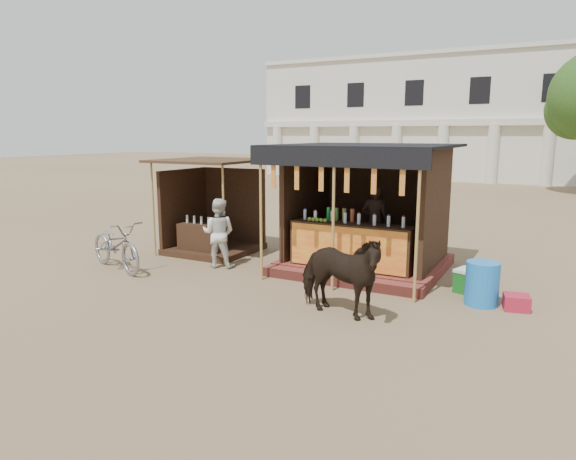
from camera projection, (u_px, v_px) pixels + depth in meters
The scene contains 10 objects.
ground at pixel (246, 305), 9.11m from camera, with size 120.00×120.00×0.00m, color #846B4C.
main_stall at pixel (365, 224), 11.38m from camera, with size 3.60×3.61×2.78m.
secondary_stall at pixel (209, 219), 13.22m from camera, with size 2.40×2.40×2.38m.
cow at pixel (339, 275), 8.45m from camera, with size 0.77×1.69×1.43m, color black.
motorbike at pixel (116, 245), 11.44m from camera, with size 0.75×2.14×1.12m, color gray.
bystander at pixel (219, 233), 11.62m from camera, with size 0.77×0.60×1.58m, color silver.
blue_barrel at pixel (482, 284), 9.08m from camera, with size 0.58×0.58×0.78m, color blue.
red_crate at pixel (516, 302), 8.86m from camera, with size 0.42×0.38×0.27m, color #A81C32.
cooler at pixel (473, 282), 9.74m from camera, with size 0.75×0.63×0.46m.
background_building at pixel (455, 119), 35.30m from camera, with size 26.00×7.45×8.18m.
Camera 1 is at (4.74, -7.34, 3.00)m, focal length 32.00 mm.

